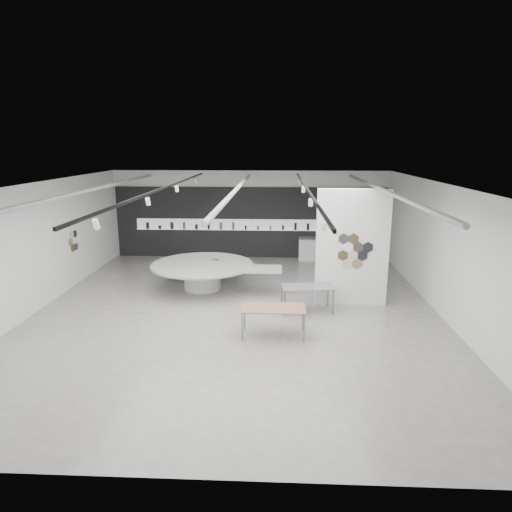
{
  "coord_description": "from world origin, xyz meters",
  "views": [
    {
      "loc": [
        1.2,
        -12.79,
        4.89
      ],
      "look_at": [
        0.53,
        1.2,
        1.45
      ],
      "focal_mm": 32.0,
      "sensor_mm": 36.0,
      "label": 1
    }
  ],
  "objects_px": {
    "sample_table_wood": "(274,310)",
    "kitchen_counter": "(318,249)",
    "partition_column": "(352,248)",
    "display_island": "(204,273)",
    "sample_table_stone": "(307,288)"
  },
  "relations": [
    {
      "from": "partition_column",
      "to": "sample_table_wood",
      "type": "distance_m",
      "value": 3.7
    },
    {
      "from": "sample_table_wood",
      "to": "kitchen_counter",
      "type": "bearing_deg",
      "value": 77.21
    },
    {
      "from": "partition_column",
      "to": "display_island",
      "type": "bearing_deg",
      "value": 165.28
    },
    {
      "from": "sample_table_wood",
      "to": "kitchen_counter",
      "type": "height_order",
      "value": "kitchen_counter"
    },
    {
      "from": "display_island",
      "to": "sample_table_wood",
      "type": "height_order",
      "value": "display_island"
    },
    {
      "from": "partition_column",
      "to": "sample_table_stone",
      "type": "bearing_deg",
      "value": -150.87
    },
    {
      "from": "sample_table_wood",
      "to": "kitchen_counter",
      "type": "relative_size",
      "value": 0.96
    },
    {
      "from": "partition_column",
      "to": "kitchen_counter",
      "type": "bearing_deg",
      "value": 95.42
    },
    {
      "from": "sample_table_wood",
      "to": "sample_table_stone",
      "type": "height_order",
      "value": "sample_table_stone"
    },
    {
      "from": "partition_column",
      "to": "kitchen_counter",
      "type": "xyz_separation_m",
      "value": [
        -0.53,
        5.54,
        -1.31
      ]
    },
    {
      "from": "display_island",
      "to": "kitchen_counter",
      "type": "distance_m",
      "value": 6.05
    },
    {
      "from": "kitchen_counter",
      "to": "display_island",
      "type": "bearing_deg",
      "value": -132.88
    },
    {
      "from": "display_island",
      "to": "partition_column",
      "type": "bearing_deg",
      "value": -14.81
    },
    {
      "from": "sample_table_stone",
      "to": "kitchen_counter",
      "type": "bearing_deg",
      "value": 82.2
    },
    {
      "from": "partition_column",
      "to": "kitchen_counter",
      "type": "distance_m",
      "value": 5.72
    }
  ]
}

